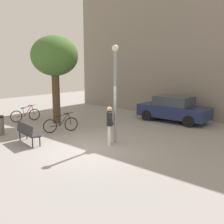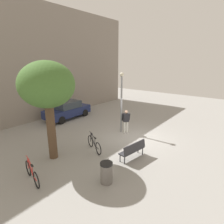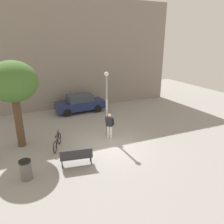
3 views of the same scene
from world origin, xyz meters
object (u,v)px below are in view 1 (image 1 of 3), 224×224
object	(u,v)px
bicycle_black	(61,125)
person_by_lamppost	(109,123)
bicycle_red	(26,115)
plaza_tree	(55,57)
lamppost	(115,86)
park_bench	(27,131)
parked_car_navy	(173,109)

from	to	relation	value
bicycle_black	person_by_lamppost	bearing A→B (deg)	1.15
bicycle_red	bicycle_black	xyz separation A→B (m)	(3.68, -0.14, 0.00)
plaza_tree	person_by_lamppost	bearing A→B (deg)	-11.71
lamppost	plaza_tree	xyz separation A→B (m)	(-5.22, 0.69, 1.30)
person_by_lamppost	park_bench	bearing A→B (deg)	-139.83
person_by_lamppost	parked_car_navy	bearing A→B (deg)	93.23
park_bench	bicycle_red	bearing A→B (deg)	150.80
plaza_tree	bicycle_black	xyz separation A→B (m)	(1.92, -1.15, -3.43)
bicycle_black	parked_car_navy	distance (m)	6.81
lamppost	person_by_lamppost	distance (m)	1.60
plaza_tree	parked_car_navy	world-z (taller)	plaza_tree
plaza_tree	bicycle_black	bearing A→B (deg)	-31.04
bicycle_red	plaza_tree	bearing A→B (deg)	30.12
lamppost	bicycle_red	world-z (taller)	lamppost
lamppost	bicycle_black	distance (m)	3.96
person_by_lamppost	plaza_tree	size ratio (longest dim) A/B	0.33
person_by_lamppost	parked_car_navy	world-z (taller)	person_by_lamppost
plaza_tree	park_bench	bearing A→B (deg)	-53.61
bicycle_red	lamppost	bearing A→B (deg)	2.68
person_by_lamppost	plaza_tree	distance (m)	6.07
lamppost	parked_car_navy	bearing A→B (deg)	93.17
plaza_tree	bicycle_black	distance (m)	4.10
lamppost	parked_car_navy	size ratio (longest dim) A/B	0.99
park_bench	bicycle_black	xyz separation A→B (m)	(-0.59, 2.25, -0.16)
lamppost	person_by_lamppost	xyz separation A→B (m)	(0.03, -0.40, -1.55)
lamppost	park_bench	world-z (taller)	lamppost
person_by_lamppost	parked_car_navy	distance (m)	6.05
lamppost	parked_car_navy	world-z (taller)	lamppost
lamppost	bicycle_red	distance (m)	7.30
bicycle_black	plaza_tree	bearing A→B (deg)	148.96
park_bench	bicycle_black	size ratio (longest dim) A/B	0.98
park_bench	bicycle_black	bearing A→B (deg)	104.68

